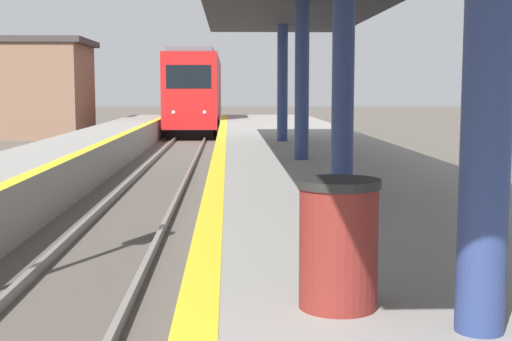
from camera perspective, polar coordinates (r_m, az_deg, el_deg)
The scene contains 2 objects.
train at distance 42.82m, azimuth -4.75°, elevation 6.26°, with size 2.68×17.80×4.52m.
trash_bin at distance 4.93m, azimuth 6.61°, elevation -5.80°, with size 0.57×0.57×0.89m.
Camera 1 is at (1.87, -1.55, 2.50)m, focal length 50.00 mm.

